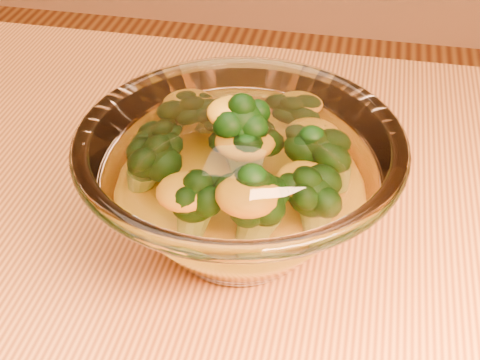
% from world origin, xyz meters
% --- Properties ---
extents(glass_bowl, '(0.23, 0.23, 0.10)m').
position_xyz_m(glass_bowl, '(-0.07, 0.08, 0.80)').
color(glass_bowl, white).
rests_on(glass_bowl, table).
extents(cheese_sauce, '(0.13, 0.13, 0.04)m').
position_xyz_m(cheese_sauce, '(-0.07, 0.08, 0.78)').
color(cheese_sauce, gold).
rests_on(cheese_sauce, glass_bowl).
extents(broccoli_heap, '(0.15, 0.15, 0.08)m').
position_xyz_m(broccoli_heap, '(-0.07, 0.09, 0.82)').
color(broccoli_heap, black).
rests_on(broccoli_heap, cheese_sauce).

